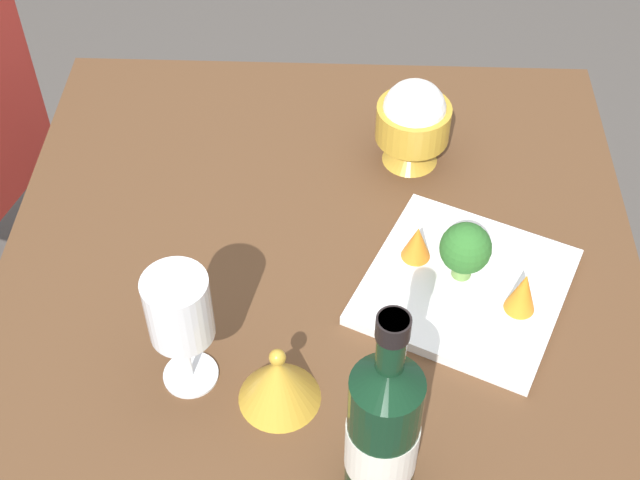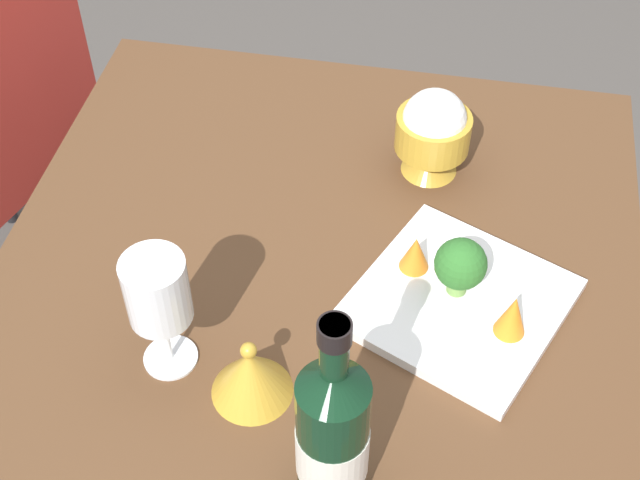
{
  "view_description": "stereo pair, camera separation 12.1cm",
  "coord_description": "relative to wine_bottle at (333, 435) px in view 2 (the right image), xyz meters",
  "views": [
    {
      "loc": [
        -0.03,
        0.82,
        1.66
      ],
      "look_at": [
        0.0,
        0.0,
        0.77
      ],
      "focal_mm": 50.09,
      "sensor_mm": 36.0,
      "label": 1
    },
    {
      "loc": [
        -0.15,
        0.8,
        1.66
      ],
      "look_at": [
        0.0,
        0.0,
        0.77
      ],
      "focal_mm": 50.09,
      "sensor_mm": 36.0,
      "label": 2
    }
  ],
  "objects": [
    {
      "name": "wine_glass",
      "position": [
        0.23,
        -0.14,
        0.01
      ],
      "size": [
        0.08,
        0.08,
        0.18
      ],
      "color": "white",
      "rests_on": "dining_table"
    },
    {
      "name": "broccoli_floret",
      "position": [
        -0.11,
        -0.3,
        -0.05
      ],
      "size": [
        0.07,
        0.07,
        0.09
      ],
      "color": "#729E4C",
      "rests_on": "serving_plate"
    },
    {
      "name": "rice_bowl",
      "position": [
        -0.05,
        -0.54,
        -0.04
      ],
      "size": [
        0.11,
        0.11,
        0.14
      ],
      "color": "gold",
      "rests_on": "dining_table"
    },
    {
      "name": "serving_plate",
      "position": [
        -0.12,
        -0.29,
        -0.11
      ],
      "size": [
        0.33,
        0.33,
        0.02
      ],
      "rotation": [
        0.0,
        0.0,
        -0.42
      ],
      "color": "white",
      "rests_on": "dining_table"
    },
    {
      "name": "dining_table",
      "position": [
        0.08,
        -0.34,
        -0.21
      ],
      "size": [
        0.88,
        0.88,
        0.74
      ],
      "color": "brown",
      "rests_on": "ground_plane"
    },
    {
      "name": "rice_bowl_lid",
      "position": [
        0.12,
        -0.11,
        -0.08
      ],
      "size": [
        0.1,
        0.1,
        0.09
      ],
      "color": "gold",
      "rests_on": "dining_table"
    },
    {
      "name": "carrot_garnish_left",
      "position": [
        -0.18,
        -0.25,
        -0.07
      ],
      "size": [
        0.04,
        0.04,
        0.06
      ],
      "color": "orange",
      "rests_on": "serving_plate"
    },
    {
      "name": "carrot_garnish_right",
      "position": [
        -0.05,
        -0.33,
        -0.08
      ],
      "size": [
        0.04,
        0.04,
        0.05
      ],
      "color": "orange",
      "rests_on": "serving_plate"
    },
    {
      "name": "wine_bottle",
      "position": [
        0.0,
        0.0,
        0.0
      ],
      "size": [
        0.08,
        0.08,
        0.3
      ],
      "color": "black",
      "rests_on": "dining_table"
    }
  ]
}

